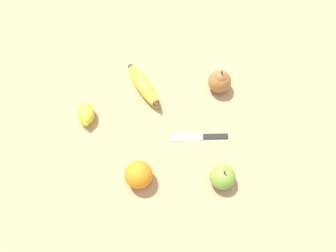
% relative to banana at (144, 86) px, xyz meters
% --- Properties ---
extents(ground_plane, '(3.00, 3.00, 0.00)m').
position_rel_banana_xyz_m(ground_plane, '(0.08, 0.10, -0.02)').
color(ground_plane, tan).
extents(banana, '(0.15, 0.16, 0.04)m').
position_rel_banana_xyz_m(banana, '(0.00, 0.00, 0.00)').
color(banana, gold).
rests_on(banana, ground_plane).
extents(orange, '(0.08, 0.08, 0.08)m').
position_rel_banana_xyz_m(orange, '(0.27, 0.08, 0.02)').
color(orange, orange).
rests_on(orange, ground_plane).
extents(pear, '(0.07, 0.07, 0.09)m').
position_rel_banana_xyz_m(pear, '(-0.08, 0.22, 0.02)').
color(pear, '#A36633').
rests_on(pear, ground_plane).
extents(apple, '(0.07, 0.07, 0.07)m').
position_rel_banana_xyz_m(apple, '(0.21, 0.30, 0.01)').
color(apple, olive).
rests_on(apple, ground_plane).
extents(lemon, '(0.09, 0.07, 0.05)m').
position_rel_banana_xyz_m(lemon, '(0.14, -0.13, 0.00)').
color(lemon, yellow).
rests_on(lemon, ground_plane).
extents(paring_knife, '(0.07, 0.16, 0.01)m').
position_rel_banana_xyz_m(paring_knife, '(0.10, 0.21, -0.02)').
color(paring_knife, silver).
rests_on(paring_knife, ground_plane).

